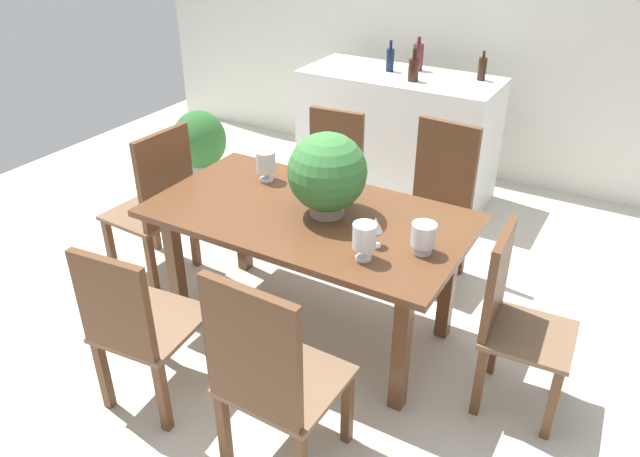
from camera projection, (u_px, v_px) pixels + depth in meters
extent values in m
plane|color=beige|center=(315.00, 320.00, 3.68)|extent=(7.04, 7.04, 0.00)
cube|color=silver|center=(476.00, 22.00, 4.99)|extent=(6.40, 0.10, 2.60)
cube|color=brown|center=(309.00, 215.00, 3.27)|extent=(1.70, 0.94, 0.04)
cube|color=brown|center=(176.00, 267.00, 3.52)|extent=(0.07, 0.07, 0.72)
cube|color=brown|center=(401.00, 349.00, 2.90)|extent=(0.07, 0.07, 0.72)
cube|color=brown|center=(243.00, 221.00, 4.00)|extent=(0.07, 0.07, 0.72)
cube|color=brown|center=(448.00, 282.00, 3.39)|extent=(0.07, 0.07, 0.72)
cube|color=brown|center=(552.00, 404.00, 2.81)|extent=(0.05, 0.05, 0.42)
cube|color=brown|center=(562.00, 360.00, 3.06)|extent=(0.05, 0.05, 0.42)
cube|color=brown|center=(479.00, 381.00, 2.94)|extent=(0.05, 0.05, 0.42)
cube|color=brown|center=(495.00, 341.00, 3.19)|extent=(0.05, 0.05, 0.42)
cube|color=brown|center=(529.00, 335.00, 2.89)|extent=(0.43, 0.43, 0.03)
cube|color=brown|center=(498.00, 280.00, 2.83)|extent=(0.06, 0.37, 0.50)
cube|color=brown|center=(210.00, 345.00, 3.16)|extent=(0.05, 0.05, 0.42)
cube|color=brown|center=(155.00, 327.00, 3.29)|extent=(0.05, 0.05, 0.42)
cube|color=brown|center=(163.00, 396.00, 2.85)|extent=(0.05, 0.05, 0.42)
cube|color=brown|center=(104.00, 374.00, 2.98)|extent=(0.05, 0.05, 0.42)
cube|color=brown|center=(153.00, 324.00, 2.96)|extent=(0.47, 0.51, 0.03)
cube|color=brown|center=(113.00, 306.00, 2.66)|extent=(0.39, 0.08, 0.49)
cube|color=brown|center=(154.00, 223.00, 4.29)|extent=(0.05, 0.05, 0.42)
cube|color=brown|center=(110.00, 247.00, 4.01)|extent=(0.05, 0.05, 0.42)
cube|color=brown|center=(194.00, 238.00, 4.11)|extent=(0.05, 0.05, 0.42)
cube|color=brown|center=(151.00, 264.00, 3.83)|extent=(0.05, 0.05, 0.42)
cube|color=brown|center=(148.00, 213.00, 3.95)|extent=(0.48, 0.48, 0.03)
cube|color=brown|center=(165.00, 178.00, 3.70)|extent=(0.06, 0.42, 0.58)
cube|color=brown|center=(347.00, 407.00, 2.79)|extent=(0.05, 0.05, 0.42)
cube|color=brown|center=(275.00, 375.00, 2.97)|extent=(0.05, 0.05, 0.42)
cube|color=brown|center=(224.00, 428.00, 2.68)|extent=(0.05, 0.05, 0.42)
cube|color=brown|center=(285.00, 380.00, 2.63)|extent=(0.49, 0.47, 0.03)
cube|color=brown|center=(252.00, 353.00, 2.32)|extent=(0.44, 0.05, 0.59)
cube|color=brown|center=(388.00, 252.00, 3.96)|extent=(0.05, 0.05, 0.42)
cube|color=brown|center=(440.00, 270.00, 3.78)|extent=(0.05, 0.05, 0.42)
cube|color=brown|center=(412.00, 230.00, 4.20)|extent=(0.05, 0.05, 0.42)
cube|color=brown|center=(462.00, 246.00, 4.02)|extent=(0.05, 0.05, 0.42)
cube|color=brown|center=(428.00, 219.00, 3.88)|extent=(0.47, 0.45, 0.03)
cube|color=brown|center=(446.00, 166.00, 3.87)|extent=(0.41, 0.07, 0.58)
cube|color=brown|center=(289.00, 227.00, 4.24)|extent=(0.05, 0.05, 0.42)
cube|color=brown|center=(336.00, 238.00, 4.11)|extent=(0.05, 0.05, 0.42)
cube|color=brown|center=(313.00, 205.00, 4.54)|extent=(0.05, 0.05, 0.42)
cube|color=brown|center=(357.00, 214.00, 4.41)|extent=(0.05, 0.05, 0.42)
cube|color=brown|center=(324.00, 193.00, 4.22)|extent=(0.47, 0.49, 0.03)
cube|color=brown|center=(336.00, 146.00, 4.25)|extent=(0.39, 0.08, 0.51)
cylinder|color=gray|center=(327.00, 207.00, 3.22)|extent=(0.18, 0.18, 0.09)
sphere|color=#387538|center=(327.00, 172.00, 3.12)|extent=(0.41, 0.41, 0.41)
sphere|color=#DB9EB2|center=(301.00, 180.00, 3.14)|extent=(0.06, 0.06, 0.06)
sphere|color=#DB9EB2|center=(297.00, 165.00, 3.15)|extent=(0.05, 0.05, 0.05)
sphere|color=#DB9EB2|center=(345.00, 146.00, 3.17)|extent=(0.04, 0.04, 0.04)
cylinder|color=silver|center=(267.00, 179.00, 3.61)|extent=(0.08, 0.08, 0.01)
cylinder|color=silver|center=(266.00, 175.00, 3.59)|extent=(0.03, 0.03, 0.05)
cylinder|color=silver|center=(266.00, 161.00, 3.55)|extent=(0.11, 0.11, 0.12)
cylinder|color=silver|center=(422.00, 251.00, 2.90)|extent=(0.09, 0.09, 0.01)
cylinder|color=silver|center=(422.00, 247.00, 2.89)|extent=(0.02, 0.02, 0.03)
cylinder|color=silver|center=(424.00, 234.00, 2.86)|extent=(0.12, 0.12, 0.11)
cylinder|color=silver|center=(363.00, 258.00, 2.85)|extent=(0.08, 0.08, 0.01)
cylinder|color=silver|center=(364.00, 252.00, 2.84)|extent=(0.03, 0.03, 0.05)
cylinder|color=silver|center=(364.00, 236.00, 2.79)|extent=(0.11, 0.11, 0.12)
cylinder|color=silver|center=(375.00, 245.00, 2.96)|extent=(0.06, 0.06, 0.00)
cylinder|color=silver|center=(375.00, 238.00, 2.94)|extent=(0.01, 0.01, 0.08)
cone|color=silver|center=(376.00, 225.00, 2.90)|extent=(0.07, 0.07, 0.07)
cube|color=white|center=(397.00, 135.00, 4.97)|extent=(1.54, 0.66, 1.00)
cylinder|color=#511E28|center=(418.00, 57.00, 4.78)|extent=(0.08, 0.08, 0.20)
cylinder|color=#511E28|center=(419.00, 40.00, 4.72)|extent=(0.03, 0.03, 0.06)
cylinder|color=#0F1E38|center=(390.00, 60.00, 4.76)|extent=(0.06, 0.06, 0.17)
cylinder|color=#0F1E38|center=(391.00, 45.00, 4.70)|extent=(0.02, 0.02, 0.07)
cylinder|color=black|center=(414.00, 70.00, 4.53)|extent=(0.08, 0.08, 0.16)
cylinder|color=black|center=(415.00, 53.00, 4.47)|extent=(0.03, 0.03, 0.08)
cylinder|color=black|center=(482.00, 69.00, 4.55)|extent=(0.06, 0.06, 0.17)
cylinder|color=black|center=(484.00, 54.00, 4.50)|extent=(0.02, 0.02, 0.05)
cylinder|color=#9E9384|center=(202.00, 169.00, 5.41)|extent=(0.25, 0.25, 0.17)
ellipsoid|color=#2D662D|center=(199.00, 140.00, 5.28)|extent=(0.46, 0.46, 0.51)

